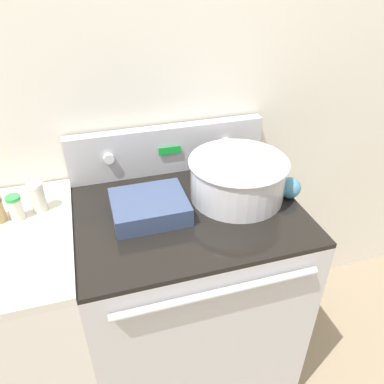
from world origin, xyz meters
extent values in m
cube|color=silver|center=(0.00, 0.68, 1.25)|extent=(8.00, 0.05, 2.50)
cube|color=#BCBCC1|center=(0.00, 0.32, 0.45)|extent=(0.81, 0.64, 0.89)
cube|color=black|center=(0.00, 0.32, 0.90)|extent=(0.81, 0.64, 0.02)
cylinder|color=silver|center=(0.00, -0.02, 0.83)|extent=(0.66, 0.02, 0.02)
cube|color=#BCBCC1|center=(0.00, 0.62, 1.01)|extent=(0.81, 0.05, 0.20)
cylinder|color=white|center=(-0.24, 0.58, 1.02)|extent=(0.04, 0.02, 0.04)
cylinder|color=white|center=(0.24, 0.58, 1.02)|extent=(0.04, 0.02, 0.04)
cube|color=green|center=(0.00, 0.59, 1.02)|extent=(0.09, 0.01, 0.03)
cube|color=silver|center=(-0.66, 0.32, 0.45)|extent=(0.51, 0.64, 0.89)
cylinder|color=silver|center=(0.20, 0.35, 0.99)|extent=(0.35, 0.35, 0.16)
torus|color=silver|center=(0.20, 0.35, 1.06)|extent=(0.37, 0.37, 0.01)
cylinder|color=beige|center=(0.20, 0.35, 1.05)|extent=(0.32, 0.32, 0.02)
cube|color=#38476B|center=(-0.14, 0.33, 0.94)|extent=(0.26, 0.22, 0.07)
cube|color=beige|center=(-0.14, 0.33, 0.96)|extent=(0.23, 0.19, 0.04)
cylinder|color=teal|center=(0.39, 0.43, 0.92)|extent=(0.01, 0.29, 0.01)
sphere|color=teal|center=(0.39, 0.29, 0.95)|extent=(0.08, 0.08, 0.08)
cylinder|color=beige|center=(-0.51, 0.45, 0.97)|extent=(0.05, 0.05, 0.10)
cylinder|color=white|center=(-0.51, 0.45, 1.02)|extent=(0.05, 0.05, 0.01)
cylinder|color=beige|center=(-0.58, 0.42, 0.96)|extent=(0.05, 0.05, 0.08)
cylinder|color=green|center=(-0.58, 0.42, 1.00)|extent=(0.05, 0.05, 0.01)
camera|label=1|loc=(-0.30, -0.74, 1.70)|focal=35.00mm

